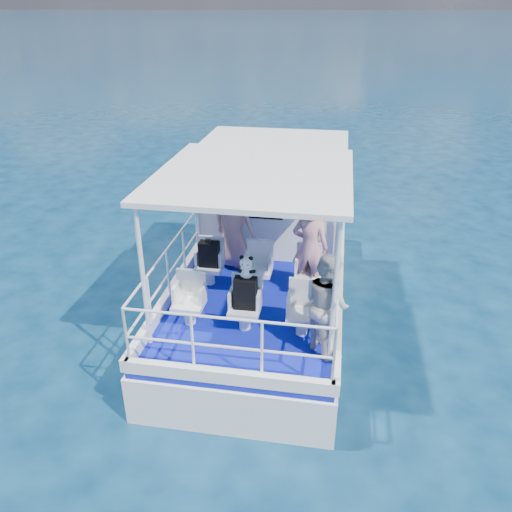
{
  "coord_description": "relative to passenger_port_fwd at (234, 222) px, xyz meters",
  "views": [
    {
      "loc": [
        1.27,
        -7.54,
        5.46
      ],
      "look_at": [
        0.06,
        -0.4,
        1.83
      ],
      "focal_mm": 35.0,
      "sensor_mm": 36.0,
      "label": 1
    }
  ],
  "objects": [
    {
      "name": "canopy_posts",
      "position": [
        0.61,
        -1.26,
        0.2
      ],
      "size": [
        2.77,
        2.97,
        2.2
      ],
      "color": "white",
      "rests_on": "deck"
    },
    {
      "name": "hull",
      "position": [
        0.61,
        -0.01,
        -1.8
      ],
      "size": [
        3.0,
        7.0,
        1.6
      ],
      "primitive_type": "cube",
      "color": "white",
      "rests_on": "ground"
    },
    {
      "name": "canopy",
      "position": [
        0.61,
        -1.21,
        1.34
      ],
      "size": [
        3.0,
        3.2,
        0.08
      ],
      "primitive_type": "cube",
      "color": "white",
      "rests_on": "cabin"
    },
    {
      "name": "passenger_port_fwd",
      "position": [
        0.0,
        0.0,
        0.0
      ],
      "size": [
        0.81,
        0.71,
        1.8
      ],
      "primitive_type": "imported",
      "rotation": [
        0.0,
        0.0,
        2.72
      ],
      "color": "tan",
      "rests_on": "deck"
    },
    {
      "name": "passenger_stbd_fwd",
      "position": [
        1.5,
        -0.79,
        -0.04
      ],
      "size": [
        0.68,
        0.49,
        1.72
      ],
      "primitive_type": "imported",
      "rotation": [
        0.0,
        0.0,
        3.0
      ],
      "color": "pink",
      "rests_on": "deck"
    },
    {
      "name": "seat_port_aft",
      "position": [
        -0.29,
        -2.11,
        -0.71
      ],
      "size": [
        0.48,
        0.46,
        0.38
      ],
      "primitive_type": "cube",
      "color": "white",
      "rests_on": "deck"
    },
    {
      "name": "cabin",
      "position": [
        0.61,
        1.29,
        0.2
      ],
      "size": [
        2.85,
        2.0,
        2.2
      ],
      "primitive_type": "cube",
      "color": "white",
      "rests_on": "deck"
    },
    {
      "name": "backpack_center",
      "position": [
        0.62,
        -2.1,
        -0.26
      ],
      "size": [
        0.34,
        0.19,
        0.52
      ],
      "primitive_type": "cube",
      "color": "black",
      "rests_on": "seat_center_aft"
    },
    {
      "name": "passenger_stbd_aft",
      "position": [
        1.86,
        -2.43,
        -0.12
      ],
      "size": [
        0.93,
        0.96,
        1.56
      ],
      "primitive_type": "imported",
      "rotation": [
        0.0,
        0.0,
        2.21
      ],
      "color": "beige",
      "rests_on": "deck"
    },
    {
      "name": "panda",
      "position": [
        0.63,
        -2.07,
        0.18
      ],
      "size": [
        0.24,
        0.2,
        0.36
      ],
      "primitive_type": null,
      "color": "white",
      "rests_on": "backpack_center"
    },
    {
      "name": "compact_camera",
      "position": [
        -0.29,
        -0.84,
        -0.02
      ],
      "size": [
        0.1,
        0.06,
        0.06
      ],
      "primitive_type": "cube",
      "color": "black",
      "rests_on": "backpack_port"
    },
    {
      "name": "seat_center_fwd",
      "position": [
        0.61,
        -0.81,
        -0.71
      ],
      "size": [
        0.48,
        0.46,
        0.38
      ],
      "primitive_type": "cube",
      "color": "white",
      "rests_on": "deck"
    },
    {
      "name": "railings",
      "position": [
        0.61,
        -1.58,
        -0.4
      ],
      "size": [
        2.84,
        3.59,
        1.0
      ],
      "primitive_type": null,
      "color": "white",
      "rests_on": "deck"
    },
    {
      "name": "seat_center_aft",
      "position": [
        0.61,
        -2.11,
        -0.71
      ],
      "size": [
        0.48,
        0.46,
        0.38
      ],
      "primitive_type": "cube",
      "color": "white",
      "rests_on": "deck"
    },
    {
      "name": "ground",
      "position": [
        0.61,
        -1.01,
        -1.8
      ],
      "size": [
        2000.0,
        2000.0,
        0.0
      ],
      "primitive_type": "plane",
      "color": "#08223D",
      "rests_on": "ground"
    },
    {
      "name": "deck",
      "position": [
        0.61,
        -0.01,
        -0.95
      ],
      "size": [
        2.9,
        6.9,
        0.1
      ],
      "primitive_type": "cube",
      "color": "#0A1291",
      "rests_on": "hull"
    },
    {
      "name": "backpack_port",
      "position": [
        -0.27,
        -0.84,
        -0.29
      ],
      "size": [
        0.36,
        0.2,
        0.47
      ],
      "primitive_type": "cube",
      "color": "black",
      "rests_on": "seat_port_fwd"
    },
    {
      "name": "seat_stbd_aft",
      "position": [
        1.51,
        -2.11,
        -0.71
      ],
      "size": [
        0.48,
        0.46,
        0.38
      ],
      "primitive_type": "cube",
      "color": "white",
      "rests_on": "deck"
    },
    {
      "name": "seat_port_fwd",
      "position": [
        -0.29,
        -0.81,
        -0.71
      ],
      "size": [
        0.48,
        0.46,
        0.38
      ],
      "primitive_type": "cube",
      "color": "white",
      "rests_on": "deck"
    },
    {
      "name": "seat_stbd_fwd",
      "position": [
        1.51,
        -0.81,
        -0.71
      ],
      "size": [
        0.48,
        0.46,
        0.38
      ],
      "primitive_type": "cube",
      "color": "white",
      "rests_on": "deck"
    }
  ]
}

